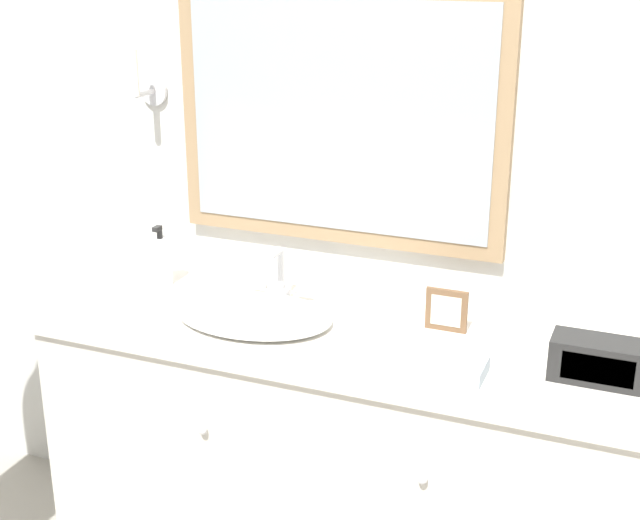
# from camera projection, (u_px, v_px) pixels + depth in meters

# --- Properties ---
(wall_back) EXTENTS (8.00, 0.18, 2.55)m
(wall_back) POSITION_uv_depth(u_px,v_px,m) (386.00, 177.00, 2.63)
(wall_back) COLOR silver
(wall_back) RESTS_ON ground_plane
(vanity_counter) EXTENTS (1.76, 0.60, 0.92)m
(vanity_counter) POSITION_uv_depth(u_px,v_px,m) (346.00, 472.00, 2.63)
(vanity_counter) COLOR beige
(vanity_counter) RESTS_ON ground_plane
(sink_basin) EXTENTS (0.46, 0.38, 0.16)m
(sink_basin) POSITION_uv_depth(u_px,v_px,m) (255.00, 313.00, 2.55)
(sink_basin) COLOR white
(sink_basin) RESTS_ON vanity_counter
(soap_bottle) EXTENTS (0.07, 0.07, 0.19)m
(soap_bottle) POSITION_uv_depth(u_px,v_px,m) (161.00, 260.00, 2.79)
(soap_bottle) COLOR white
(soap_bottle) RESTS_ON vanity_counter
(appliance_box) EXTENTS (0.24, 0.11, 0.11)m
(appliance_box) POSITION_uv_depth(u_px,v_px,m) (600.00, 361.00, 2.18)
(appliance_box) COLOR black
(appliance_box) RESTS_ON vanity_counter
(picture_frame) EXTENTS (0.12, 0.01, 0.12)m
(picture_frame) POSITION_uv_depth(u_px,v_px,m) (446.00, 310.00, 2.46)
(picture_frame) COLOR brown
(picture_frame) RESTS_ON vanity_counter
(hand_towel_near_sink) EXTENTS (0.16, 0.12, 0.04)m
(hand_towel_near_sink) POSITION_uv_depth(u_px,v_px,m) (452.00, 367.00, 2.22)
(hand_towel_near_sink) COLOR #A8B7C6
(hand_towel_near_sink) RESTS_ON vanity_counter
(metal_tray) EXTENTS (0.15, 0.10, 0.01)m
(metal_tray) POSITION_uv_depth(u_px,v_px,m) (507.00, 336.00, 2.43)
(metal_tray) COLOR #ADADB2
(metal_tray) RESTS_ON vanity_counter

